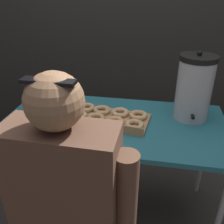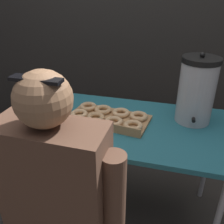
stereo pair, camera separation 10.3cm
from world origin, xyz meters
TOP-DOWN VIEW (x-y plane):
  - ground_plane at (0.00, 0.00)m, footprint 12.00×12.00m
  - folding_table at (0.00, 0.00)m, footprint 1.30×0.66m
  - donut_box at (-0.04, 0.01)m, footprint 0.50×0.31m
  - coffee_urn at (0.44, 0.13)m, footprint 0.21×0.23m
  - cell_phone at (-0.46, -0.17)m, footprint 0.10×0.16m
  - person_seated at (-0.11, -0.55)m, footprint 0.60×0.25m

SIDE VIEW (x-z plane):
  - ground_plane at x=0.00m, z-range 0.00..0.00m
  - person_seated at x=-0.11m, z-range -0.03..1.16m
  - folding_table at x=0.00m, z-range 0.31..1.02m
  - cell_phone at x=-0.46m, z-range 0.71..0.73m
  - donut_box at x=-0.04m, z-range 0.71..0.76m
  - coffee_urn at x=0.44m, z-range 0.70..1.11m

